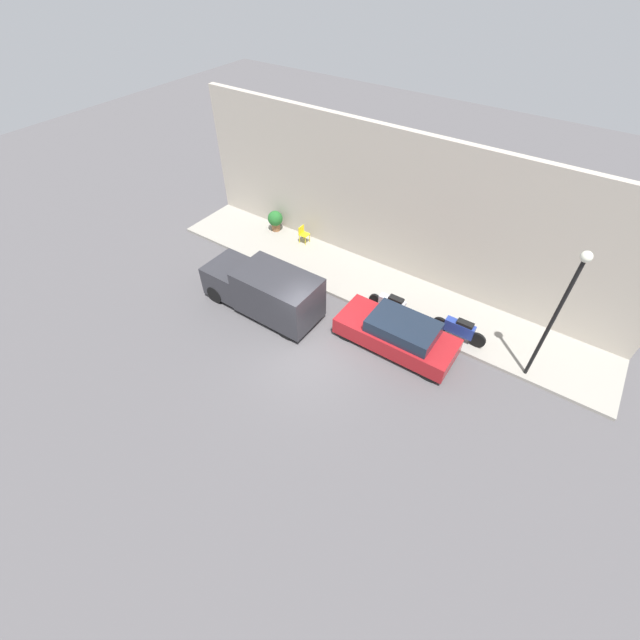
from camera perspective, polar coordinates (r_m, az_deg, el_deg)
The scene contains 10 objects.
ground_plane at distance 15.67m, azimuth -1.51°, elevation -4.17°, with size 60.00×60.00×0.00m, color #514F51.
sidewalk at distance 18.45m, azimuth 6.77°, elevation 4.71°, with size 2.97×19.38×0.13m.
building_facade at distance 18.03m, azimuth 10.22°, elevation 14.69°, with size 0.30×19.38×6.04m.
parked_car at distance 15.61m, azimuth 10.29°, elevation -1.82°, with size 1.73×4.35×1.33m.
delivery_van at distance 16.79m, azimuth -7.59°, elevation 4.09°, with size 1.85×4.87×1.95m.
motorcycle_blue at distance 16.40m, azimuth 18.11°, elevation -1.14°, with size 0.30×2.04×0.88m.
scooter_silver at distance 16.89m, azimuth 9.60°, elevation 2.14°, with size 0.30×1.98×0.80m.
streetlamp at distance 14.38m, azimuth 29.54°, elevation 1.96°, with size 0.32×0.32×5.03m.
potted_plant at distance 21.49m, azimuth -5.98°, elevation 13.18°, with size 0.73×0.73×1.01m.
cafe_chair at distance 20.57m, azimuth -2.26°, elevation 11.47°, with size 0.40×0.40×0.81m.
Camera 1 is at (-8.34, -6.25, 11.70)m, focal length 24.00 mm.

